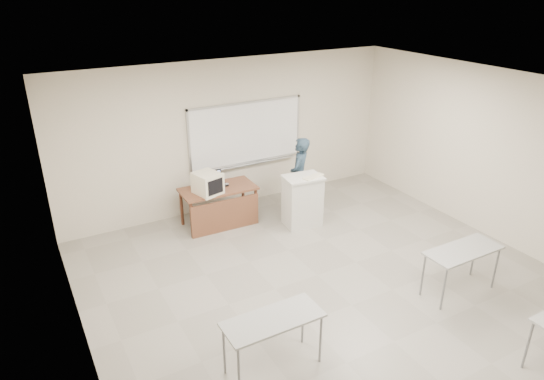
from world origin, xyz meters
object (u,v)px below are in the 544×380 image
podium (302,201)px  presenter (299,176)px  instructor_desk (221,200)px  laptop (216,182)px  mouse (227,184)px  whiteboard (246,134)px  crt_monitor (207,183)px  keyboard (313,177)px

podium → presenter: size_ratio=0.63×
instructor_desk → laptop: (0.04, 0.27, 0.27)m
instructor_desk → mouse: 0.34m
whiteboard → podium: bearing=-73.6°
crt_monitor → keyboard: crt_monitor is taller
laptop → keyboard: (1.49, -1.08, 0.19)m
instructor_desk → crt_monitor: crt_monitor is taller
keyboard → mouse: bearing=130.8°
podium → crt_monitor: 1.82m
keyboard → presenter: bearing=68.5°
podium → mouse: podium is taller
mouse → keyboard: 1.66m
whiteboard → keyboard: whiteboard is taller
podium → crt_monitor: (-1.63, 0.68, 0.45)m
instructor_desk → podium: size_ratio=1.42×
laptop → whiteboard: bearing=26.4°
podium → keyboard: (0.15, -0.12, 0.50)m
crt_monitor → keyboard: 1.95m
laptop → podium: bearing=-38.5°
instructor_desk → mouse: (0.20, 0.16, 0.23)m
instructor_desk → keyboard: bearing=-26.5°
keyboard → whiteboard: bearing=97.1°
whiteboard → presenter: bearing=-55.1°
laptop → keyboard: 1.85m
instructor_desk → crt_monitor: 0.48m
instructor_desk → whiteboard: bearing=40.8°
presenter → keyboard: bearing=40.1°
whiteboard → laptop: whiteboard is taller
whiteboard → laptop: bearing=-150.7°
keyboard → laptop: bearing=131.1°
instructor_desk → podium: bearing=-25.2°
crt_monitor → whiteboard: bearing=18.2°
whiteboard → laptop: (-0.91, -0.51, -0.67)m
presenter → podium: bearing=22.8°
keyboard → presenter: size_ratio=0.28×
laptop → keyboard: bearing=-38.8°
crt_monitor → laptop: bearing=28.5°
instructor_desk → presenter: (1.62, -0.19, 0.24)m
instructor_desk → keyboard: keyboard is taller
crt_monitor → podium: bearing=-37.6°
instructor_desk → mouse: mouse is taller
instructor_desk → laptop: size_ratio=4.08×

